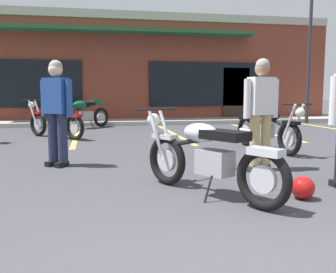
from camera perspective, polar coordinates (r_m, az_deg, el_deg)
ground_plane at (r=5.71m, az=-2.01°, el=-5.27°), size 80.00×80.00×0.00m
sidewalk_kerb at (r=14.03m, az=-7.51°, el=2.19°), size 22.00×1.80×0.14m
brick_storefront_building at (r=17.76m, az=-8.40°, el=9.61°), size 17.29×7.23×4.14m
painted_stall_lines at (r=10.47m, az=-6.24°, el=0.26°), size 13.33×4.80×0.01m
motorcycle_foreground_classic at (r=4.37m, az=5.98°, el=-2.88°), size 1.33×1.87×0.98m
motorcycle_red_sportbike at (r=7.89m, az=14.52°, el=1.29°), size 0.77×2.10×0.98m
motorcycle_silver_naked at (r=12.36m, az=-12.80°, el=3.58°), size 1.71×1.59×0.98m
motorcycle_blue_standard at (r=10.08m, az=-16.53°, el=2.39°), size 1.61×1.69×0.98m
person_in_black_shirt at (r=5.91m, az=13.72°, el=4.26°), size 0.61×0.33×1.68m
person_in_shorts_foreground at (r=6.28m, az=-16.29°, el=4.32°), size 0.54×0.43×1.68m
helmet_on_pavement at (r=4.53m, az=19.46°, el=-7.21°), size 0.26×0.26×0.26m
traffic_cone at (r=12.45m, az=13.40°, el=2.34°), size 0.34×0.34×0.53m
parking_lot_lamp_post at (r=15.06m, az=20.67°, el=13.92°), size 0.24×0.76×4.87m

